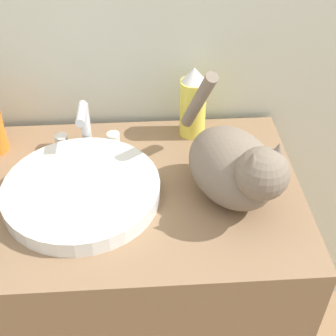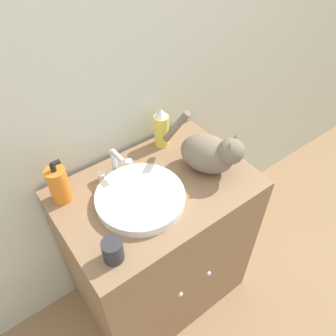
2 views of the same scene
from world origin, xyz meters
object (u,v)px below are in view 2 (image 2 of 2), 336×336
Objects in this scene: cat at (210,153)px; soap_bottle at (59,185)px; spray_bottle at (162,128)px; cup at (113,251)px.

soap_bottle is at bearing -134.78° from cat.
soap_bottle is at bearing -175.69° from spray_bottle.
cat is 0.26m from spray_bottle.
cat is 1.85× the size of soap_bottle.
cup is at bearing -100.37° from cat.
cup is (0.03, -0.34, -0.03)m from soap_bottle.
cat is 4.11× the size of cup.
soap_bottle is 0.35m from cup.
soap_bottle is at bearing 94.68° from cup.
soap_bottle is 0.50m from spray_bottle.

